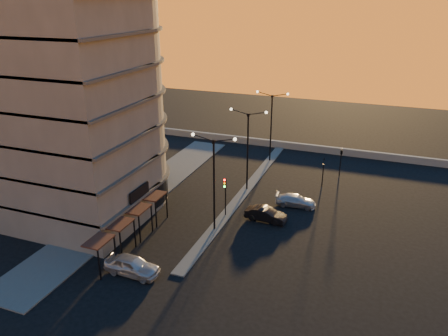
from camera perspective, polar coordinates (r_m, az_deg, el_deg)
ground at (r=42.39m, az=-1.26°, el=-8.05°), size 120.00×120.00×0.00m
sidewalk_west at (r=49.87m, az=-10.77°, el=-3.59°), size 5.00×40.00×0.12m
median at (r=50.75m, az=2.99°, el=-2.75°), size 1.20×36.00×0.12m
parapet at (r=64.59m, az=9.12°, el=2.86°), size 44.00×0.50×1.00m
building at (r=45.04m, az=-18.32°, el=8.92°), size 14.35×17.08×25.00m
streetlamp_near at (r=39.92m, az=-1.32°, el=-1.06°), size 4.32×0.32×9.51m
streetlamp_mid at (r=48.73m, az=3.12°, el=3.19°), size 4.32×0.32×9.51m
streetlamp_far at (r=57.93m, az=6.19°, el=6.09°), size 4.32×0.32×9.51m
traffic_light_main at (r=43.45m, az=0.14°, el=-2.98°), size 0.28×0.44×4.25m
signal_east_a at (r=52.05m, az=12.82°, el=-0.41°), size 0.13×0.16×3.60m
signal_east_b at (r=55.24m, az=15.09°, el=1.97°), size 0.42×1.99×3.60m
car_hatchback at (r=36.65m, az=-11.92°, el=-12.35°), size 4.66×1.97×1.57m
car_sedan at (r=43.85m, az=5.48°, el=-6.05°), size 4.26×1.74×1.37m
car_wagon at (r=47.22m, az=9.36°, el=-4.22°), size 4.42×2.09×1.25m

